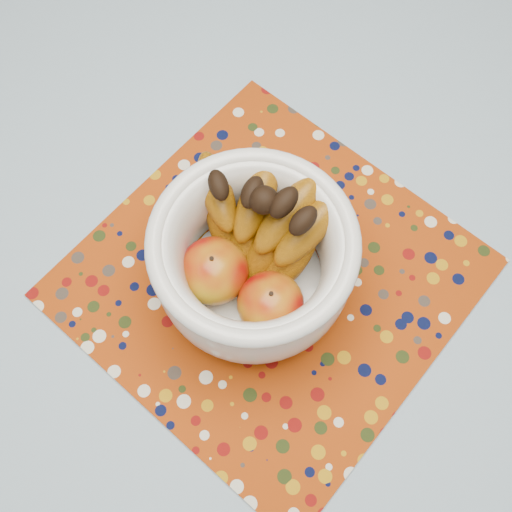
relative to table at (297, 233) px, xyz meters
The scene contains 4 objects.
table is the anchor object (origin of this frame).
tablecloth 0.08m from the table, ahead, with size 1.32×1.32×0.01m, color #668BAA.
placemat 0.14m from the table, 76.60° to the right, with size 0.43×0.43×0.00m, color #913107.
fruit_bowl 0.21m from the table, 86.61° to the right, with size 0.25×0.23×0.17m.
Camera 1 is at (0.17, -0.33, 1.47)m, focal length 42.00 mm.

